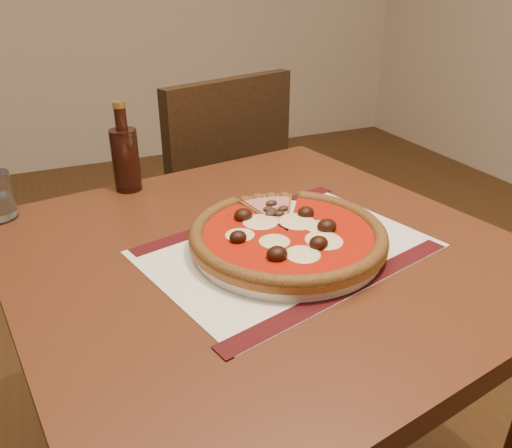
{
  "coord_description": "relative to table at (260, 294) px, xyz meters",
  "views": [
    {
      "loc": [
        -0.13,
        -0.44,
        1.16
      ],
      "look_at": [
        0.18,
        0.26,
        0.78
      ],
      "focal_mm": 35.0,
      "sensor_mm": 36.0,
      "label": 1
    }
  ],
  "objects": [
    {
      "name": "placemat",
      "position": [
        0.03,
        -0.03,
        0.1
      ],
      "size": [
        0.52,
        0.42,
        0.0
      ],
      "primitive_type": "cube",
      "rotation": [
        0.0,
        0.0,
        0.25
      ],
      "color": "white",
      "rests_on": "table"
    },
    {
      "name": "table",
      "position": [
        0.0,
        0.0,
        0.0
      ],
      "size": [
        0.92,
        0.92,
        0.75
      ],
      "rotation": [
        0.0,
        0.0,
        0.16
      ],
      "color": "#562614",
      "rests_on": "ground"
    },
    {
      "name": "bottle",
      "position": [
        -0.16,
        0.34,
        0.18
      ],
      "size": [
        0.06,
        0.06,
        0.19
      ],
      "color": "#37160D",
      "rests_on": "table"
    },
    {
      "name": "ham_slice",
      "position": [
        0.06,
        0.05,
        0.13
      ],
      "size": [
        0.11,
        0.15,
        0.02
      ],
      "rotation": [
        0.0,
        0.0,
        1.39
      ],
      "color": "#A96B28",
      "rests_on": "plate"
    },
    {
      "name": "plate",
      "position": [
        0.03,
        -0.03,
        0.11
      ],
      "size": [
        0.31,
        0.31,
        0.02
      ],
      "primitive_type": "cylinder",
      "color": "white",
      "rests_on": "placemat"
    },
    {
      "name": "chair_far",
      "position": [
        0.14,
        0.71,
        -0.13
      ],
      "size": [
        0.55,
        0.55,
        0.91
      ],
      "rotation": [
        0.0,
        0.0,
        3.47
      ],
      "color": "black",
      "rests_on": "ground"
    },
    {
      "name": "pizza",
      "position": [
        0.03,
        -0.03,
        0.13
      ],
      "size": [
        0.33,
        0.33,
        0.04
      ],
      "color": "#A96B28",
      "rests_on": "plate"
    }
  ]
}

